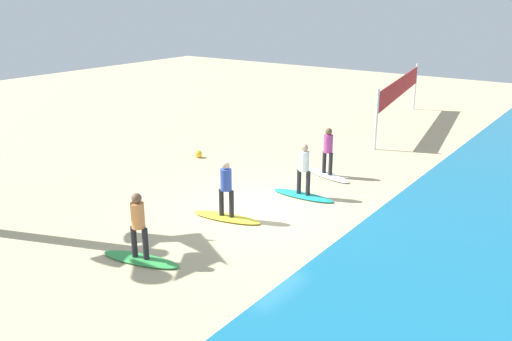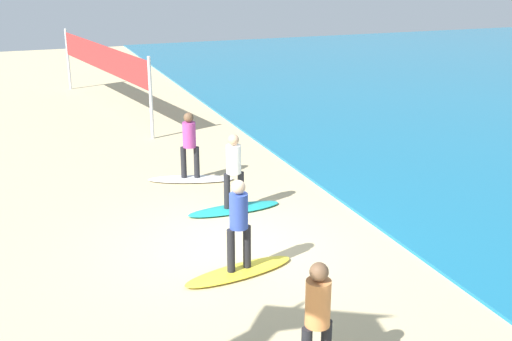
{
  "view_description": "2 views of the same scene",
  "coord_description": "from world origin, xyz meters",
  "px_view_note": "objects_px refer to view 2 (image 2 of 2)",
  "views": [
    {
      "loc": [
        12.16,
        8.66,
        6.09
      ],
      "look_at": [
        -0.17,
        -0.12,
        1.16
      ],
      "focal_mm": 38.11,
      "sensor_mm": 36.0,
      "label": 1
    },
    {
      "loc": [
        10.44,
        -3.56,
        5.24
      ],
      "look_at": [
        -0.74,
        0.71,
        1.23
      ],
      "focal_mm": 44.62,
      "sensor_mm": 36.0,
      "label": 2
    }
  ],
  "objects_px": {
    "surfer_white": "(189,140)",
    "surfer_green": "(318,313)",
    "surfer_teal": "(234,166)",
    "surfer_yellow": "(239,219)",
    "volleyball_net": "(102,60)",
    "surfboard_teal": "(234,209)",
    "surfboard_white": "(191,179)",
    "surfboard_yellow": "(239,271)"
  },
  "relations": [
    {
      "from": "surfboard_teal",
      "to": "volleyball_net",
      "type": "bearing_deg",
      "value": 94.29
    },
    {
      "from": "surfer_white",
      "to": "surfer_teal",
      "type": "height_order",
      "value": "same"
    },
    {
      "from": "volleyball_net",
      "to": "surfer_white",
      "type": "bearing_deg",
      "value": 5.58
    },
    {
      "from": "surfboard_teal",
      "to": "volleyball_net",
      "type": "relative_size",
      "value": 0.23
    },
    {
      "from": "surfer_green",
      "to": "surfboard_yellow",
      "type": "bearing_deg",
      "value": 178.5
    },
    {
      "from": "surfboard_white",
      "to": "volleyball_net",
      "type": "height_order",
      "value": "volleyball_net"
    },
    {
      "from": "surfboard_white",
      "to": "surfboard_yellow",
      "type": "distance_m",
      "value": 5.05
    },
    {
      "from": "surfboard_teal",
      "to": "surfer_yellow",
      "type": "distance_m",
      "value": 3.08
    },
    {
      "from": "surfer_white",
      "to": "surfer_yellow",
      "type": "distance_m",
      "value": 5.05
    },
    {
      "from": "surfboard_white",
      "to": "surfboard_yellow",
      "type": "xyz_separation_m",
      "value": [
        5.03,
        -0.5,
        0.0
      ]
    },
    {
      "from": "surfboard_yellow",
      "to": "volleyball_net",
      "type": "xyz_separation_m",
      "value": [
        -13.64,
        -0.34,
        1.74
      ]
    },
    {
      "from": "surfer_yellow",
      "to": "surfer_green",
      "type": "bearing_deg",
      "value": -1.5
    },
    {
      "from": "surfer_teal",
      "to": "volleyball_net",
      "type": "relative_size",
      "value": 0.18
    },
    {
      "from": "surfboard_white",
      "to": "surfboard_teal",
      "type": "relative_size",
      "value": 1.0
    },
    {
      "from": "surfboard_white",
      "to": "surfer_white",
      "type": "distance_m",
      "value": 0.99
    },
    {
      "from": "surfboard_white",
      "to": "surfer_teal",
      "type": "height_order",
      "value": "surfer_teal"
    },
    {
      "from": "surfboard_yellow",
      "to": "volleyball_net",
      "type": "relative_size",
      "value": 0.23
    },
    {
      "from": "surfboard_white",
      "to": "surfer_green",
      "type": "height_order",
      "value": "surfer_green"
    },
    {
      "from": "surfer_yellow",
      "to": "volleyball_net",
      "type": "height_order",
      "value": "volleyball_net"
    },
    {
      "from": "surfer_green",
      "to": "surfer_yellow",
      "type": "bearing_deg",
      "value": 178.5
    },
    {
      "from": "surfboard_teal",
      "to": "surfer_green",
      "type": "distance_m",
      "value": 6.13
    },
    {
      "from": "surfer_white",
      "to": "surfer_yellow",
      "type": "bearing_deg",
      "value": -5.69
    },
    {
      "from": "surfer_yellow",
      "to": "surfer_teal",
      "type": "bearing_deg",
      "value": 162.71
    },
    {
      "from": "surfer_teal",
      "to": "surfboard_yellow",
      "type": "relative_size",
      "value": 0.78
    },
    {
      "from": "surfboard_teal",
      "to": "surfer_green",
      "type": "height_order",
      "value": "surfer_green"
    },
    {
      "from": "surfer_white",
      "to": "surfboard_yellow",
      "type": "xyz_separation_m",
      "value": [
        5.03,
        -0.5,
        -0.99
      ]
    },
    {
      "from": "surfboard_white",
      "to": "surfer_green",
      "type": "distance_m",
      "value": 8.3
    },
    {
      "from": "surfer_teal",
      "to": "surfer_yellow",
      "type": "height_order",
      "value": "same"
    },
    {
      "from": "surfboard_yellow",
      "to": "surfer_green",
      "type": "relative_size",
      "value": 1.28
    },
    {
      "from": "surfer_yellow",
      "to": "volleyball_net",
      "type": "distance_m",
      "value": 13.66
    },
    {
      "from": "surfboard_white",
      "to": "surfboard_teal",
      "type": "xyz_separation_m",
      "value": [
        2.24,
        0.37,
        0.0
      ]
    },
    {
      "from": "surfboard_white",
      "to": "surfer_yellow",
      "type": "distance_m",
      "value": 5.15
    },
    {
      "from": "surfboard_yellow",
      "to": "surfer_green",
      "type": "xyz_separation_m",
      "value": [
        3.2,
        -0.08,
        0.99
      ]
    },
    {
      "from": "surfboard_white",
      "to": "surfboard_yellow",
      "type": "height_order",
      "value": "same"
    },
    {
      "from": "surfer_white",
      "to": "surfer_green",
      "type": "height_order",
      "value": "same"
    },
    {
      "from": "surfer_white",
      "to": "surfer_green",
      "type": "bearing_deg",
      "value": -4.07
    },
    {
      "from": "surfer_yellow",
      "to": "volleyball_net",
      "type": "xyz_separation_m",
      "value": [
        -13.64,
        -0.34,
        0.75
      ]
    },
    {
      "from": "volleyball_net",
      "to": "surfer_teal",
      "type": "bearing_deg",
      "value": 6.34
    },
    {
      "from": "surfer_white",
      "to": "volleyball_net",
      "type": "height_order",
      "value": "volleyball_net"
    },
    {
      "from": "surfboard_white",
      "to": "surfer_green",
      "type": "xyz_separation_m",
      "value": [
        8.22,
        -0.58,
        0.99
      ]
    },
    {
      "from": "surfer_white",
      "to": "surfer_green",
      "type": "relative_size",
      "value": 1.0
    },
    {
      "from": "surfboard_white",
      "to": "surfer_teal",
      "type": "xyz_separation_m",
      "value": [
        2.24,
        0.37,
        0.99
      ]
    }
  ]
}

